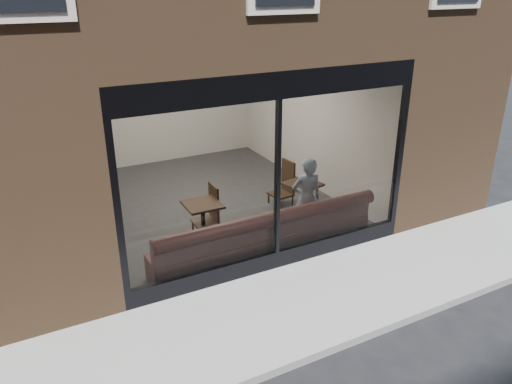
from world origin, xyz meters
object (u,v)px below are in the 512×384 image
person (306,199)px  cafe_chair_right (281,194)px  cafe_table_left (202,205)px  cafe_chair_left (205,222)px  cafe_table_right (303,184)px  banquette (264,245)px

person → cafe_chair_right: size_ratio=3.66×
cafe_table_left → cafe_chair_left: (0.14, 0.28, -0.50)m
cafe_table_right → cafe_chair_right: bearing=91.8°
cafe_table_right → person: bearing=-118.1°
cafe_chair_left → cafe_chair_right: bearing=-163.9°
person → banquette: bearing=24.6°
banquette → cafe_chair_right: (1.34, 1.73, 0.01)m
banquette → cafe_chair_left: bearing=114.8°
person → cafe_table_right: (0.37, 0.70, -0.03)m
banquette → cafe_table_left: cafe_table_left is taller
banquette → cafe_table_left: size_ratio=6.39×
person → cafe_chair_left: size_ratio=3.57×
cafe_table_right → cafe_chair_left: cafe_table_right is taller
cafe_chair_right → cafe_table_left: bearing=14.7°
cafe_table_left → person: bearing=-22.7°
banquette → cafe_chair_left: 1.37m
cafe_chair_left → banquette: bearing=116.6°
cafe_table_right → banquette: bearing=-145.2°
cafe_chair_right → person: bearing=71.1°
banquette → cafe_chair_right: bearing=52.2°
cafe_table_left → cafe_table_right: (2.08, -0.02, 0.00)m
banquette → cafe_table_right: cafe_table_right is taller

